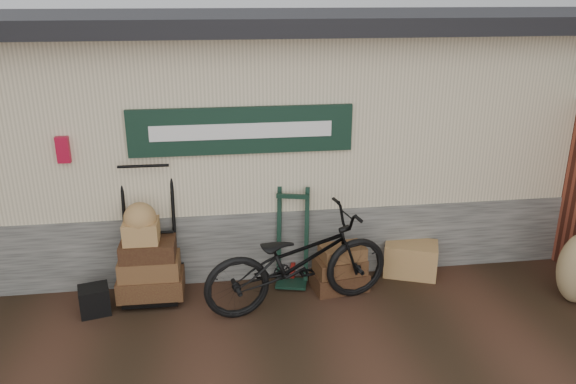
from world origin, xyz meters
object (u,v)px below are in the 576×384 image
object	(u,v)px
porter_trolley	(148,222)
bicycle	(298,256)
suitcase_stack	(340,267)
black_trunk	(95,300)
green_barrow	(293,237)
wicker_hamper	(411,259)

from	to	relation	value
porter_trolley	bicycle	world-z (taller)	porter_trolley
suitcase_stack	black_trunk	size ratio (longest dim) A/B	2.00
suitcase_stack	bicycle	xyz separation A→B (m)	(-0.57, -0.32, 0.35)
green_barrow	suitcase_stack	xyz separation A→B (m)	(0.55, -0.25, -0.32)
porter_trolley	wicker_hamper	xyz separation A→B (m)	(3.26, 0.00, -0.70)
green_barrow	wicker_hamper	xyz separation A→B (m)	(1.54, 0.00, -0.40)
porter_trolley	wicker_hamper	size ratio (longest dim) A/B	2.79
wicker_hamper	black_trunk	world-z (taller)	wicker_hamper
black_trunk	wicker_hamper	bearing A→B (deg)	6.01
green_barrow	wicker_hamper	world-z (taller)	green_barrow
wicker_hamper	bicycle	world-z (taller)	bicycle
suitcase_stack	bicycle	bearing A→B (deg)	-150.80
bicycle	wicker_hamper	bearing A→B (deg)	-81.58
green_barrow	bicycle	xyz separation A→B (m)	(-0.02, -0.56, 0.03)
green_barrow	black_trunk	distance (m)	2.41
suitcase_stack	black_trunk	world-z (taller)	suitcase_stack
porter_trolley	green_barrow	size ratio (longest dim) A/B	1.49
green_barrow	black_trunk	xyz separation A→B (m)	(-2.33, -0.41, -0.45)
suitcase_stack	black_trunk	distance (m)	2.89
wicker_hamper	black_trunk	distance (m)	3.90
porter_trolley	wicker_hamper	world-z (taller)	porter_trolley
wicker_hamper	bicycle	bearing A→B (deg)	-160.15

